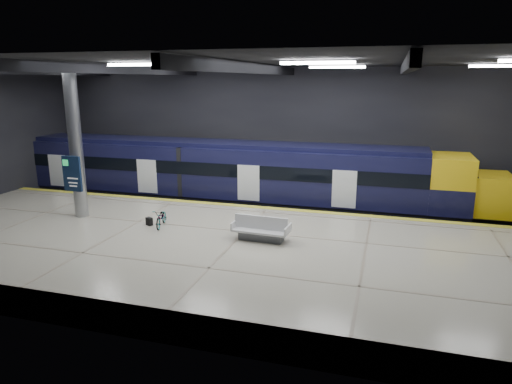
% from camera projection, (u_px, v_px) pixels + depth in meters
% --- Properties ---
extents(ground, '(30.00, 30.00, 0.00)m').
position_uv_depth(ground, '(252.00, 248.00, 20.38)').
color(ground, black).
rests_on(ground, ground).
extents(room_shell, '(30.10, 16.10, 8.05)m').
position_uv_depth(room_shell, '(251.00, 119.00, 19.00)').
color(room_shell, black).
rests_on(room_shell, ground).
extents(platform, '(30.00, 11.00, 1.10)m').
position_uv_depth(platform, '(233.00, 257.00, 17.91)').
color(platform, '#B6B09A').
rests_on(platform, ground).
extents(safety_strip, '(30.00, 0.40, 0.01)m').
position_uv_depth(safety_strip, '(268.00, 208.00, 22.67)').
color(safety_strip, gold).
rests_on(safety_strip, platform).
extents(rails, '(30.00, 1.52, 0.16)m').
position_uv_depth(rails, '(280.00, 213.00, 25.48)').
color(rails, gray).
rests_on(rails, ground).
extents(train, '(29.40, 2.84, 3.79)m').
position_uv_depth(train, '(236.00, 175.00, 25.72)').
color(train, black).
rests_on(train, ground).
extents(bench, '(2.31, 1.05, 1.00)m').
position_uv_depth(bench, '(261.00, 232.00, 18.06)').
color(bench, '#595B60').
rests_on(bench, platform).
extents(bicycle, '(0.88, 1.60, 0.80)m').
position_uv_depth(bicycle, '(161.00, 218.00, 19.74)').
color(bicycle, '#99999E').
rests_on(bicycle, platform).
extents(pannier_bag, '(0.35, 0.29, 0.35)m').
position_uv_depth(pannier_bag, '(149.00, 221.00, 19.96)').
color(pannier_bag, black).
rests_on(pannier_bag, platform).
extents(info_column, '(0.90, 0.78, 6.90)m').
position_uv_depth(info_column, '(75.00, 145.00, 20.53)').
color(info_column, '#9EA0A5').
rests_on(info_column, platform).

